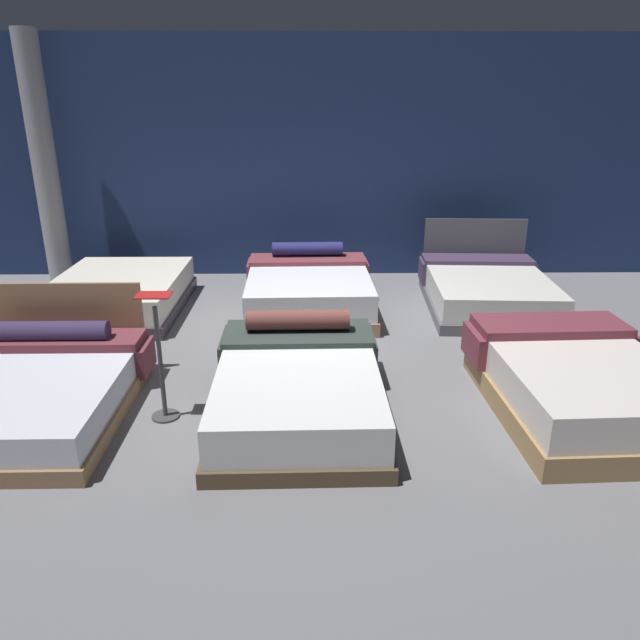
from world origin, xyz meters
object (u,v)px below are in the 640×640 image
price_sign (161,371)px  support_pillar (44,164)px  bed_0 (32,390)px  bed_1 (298,387)px  bed_4 (309,291)px  bed_3 (119,294)px  bed_2 (577,383)px  bed_5 (487,290)px

price_sign → support_pillar: 5.02m
bed_0 → support_pillar: size_ratio=0.58×
price_sign → bed_0: bearing=176.0°
bed_1 → support_pillar: bearing=131.1°
price_sign → bed_4: bearing=66.2°
bed_3 → price_sign: price_sign is taller
bed_2 → bed_1: bearing=177.5°
bed_1 → bed_5: bed_5 is taller
bed_4 → bed_5: bearing=1.4°
bed_1 → bed_5: (2.44, 2.84, -0.01)m
bed_1 → price_sign: bearing=-176.9°
bed_2 → bed_4: size_ratio=1.05×
bed_2 → support_pillar: (-6.12, 4.08, 1.48)m
price_sign → bed_5: bearing=39.1°
bed_0 → price_sign: 1.18m
bed_0 → bed_1: (2.32, 0.00, 0.02)m
bed_5 → bed_4: bearing=-174.0°
bed_2 → bed_3: bearing=148.1°
bed_3 → price_sign: size_ratio=1.92×
bed_4 → support_pillar: size_ratio=0.57×
bed_2 → bed_5: (-0.00, 2.85, -0.03)m
bed_2 → support_pillar: support_pillar is taller
bed_0 → bed_4: bed_0 is taller
bed_2 → bed_4: bearing=128.7°
bed_3 → bed_5: (4.83, 0.10, 0.01)m
bed_0 → bed_4: bearing=48.2°
bed_0 → bed_4: size_ratio=1.02×
bed_1 → bed_3: 3.64m
bed_2 → price_sign: 3.61m
bed_3 → bed_4: 2.47m
bed_3 → bed_4: bed_4 is taller
bed_1 → bed_2: bed_1 is taller
bed_3 → support_pillar: bearing=133.9°
bed_3 → bed_5: 4.83m
bed_2 → bed_5: 2.85m
bed_2 → price_sign: size_ratio=1.86×
bed_1 → bed_2: bearing=-1.3°
bed_2 → bed_3: (-4.84, 2.75, -0.04)m
bed_0 → bed_4: (2.40, 2.72, 0.04)m
bed_0 → bed_5: bed_5 is taller
bed_3 → support_pillar: 2.39m
price_sign → bed_2: bearing=1.1°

